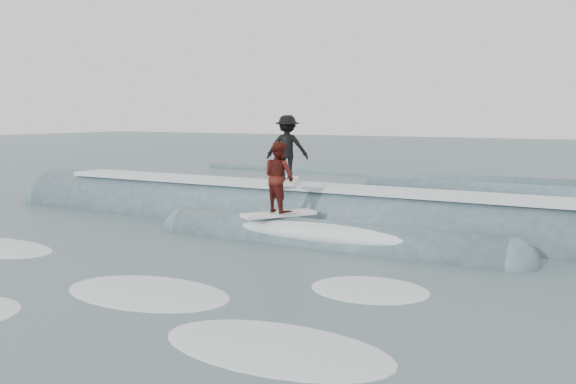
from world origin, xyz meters
The scene contains 6 objects.
ground centered at (0.00, 0.00, 0.00)m, with size 160.00×160.00×0.00m, color #394D53.
breaking_wave centered at (0.28, 6.41, 0.04)m, with size 23.81×3.94×2.33m.
surfer_black centered at (-0.61, 6.76, 2.23)m, with size 1.41×2.05×2.01m.
surfer_red centered at (0.42, 4.56, 1.56)m, with size 1.52×1.99×1.95m.
whitewater centered at (0.36, -1.01, 0.00)m, with size 12.98×6.31×0.10m.
far_swells centered at (0.24, 17.65, 0.00)m, with size 37.52×8.65×0.80m.
Camera 1 is at (8.97, -9.67, 3.28)m, focal length 40.00 mm.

